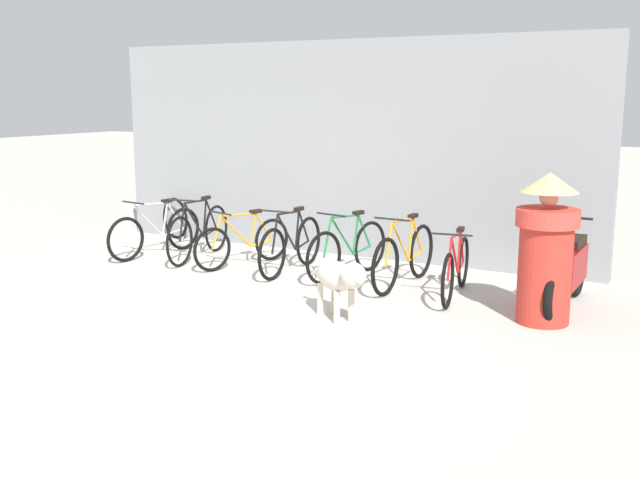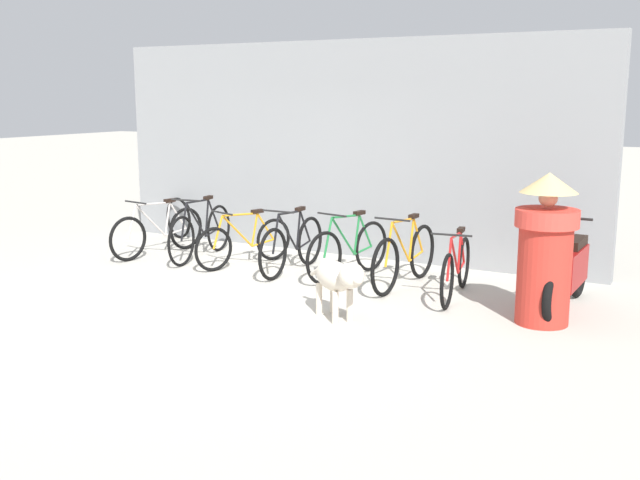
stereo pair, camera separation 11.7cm
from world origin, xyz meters
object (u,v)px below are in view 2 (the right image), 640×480
bicycle_1 (201,232)px  spare_tire_left (178,218)px  bicycle_6 (456,269)px  motorcycle (567,271)px  bicycle_2 (245,242)px  stray_dog (338,278)px  bicycle_5 (405,257)px  bicycle_3 (292,246)px  person_in_robes (545,247)px  bicycle_0 (158,232)px  bicycle_4 (349,250)px

bicycle_1 → spare_tire_left: (-1.28, 1.05, -0.04)m
bicycle_6 → motorcycle: bearing=85.7°
bicycle_1 → bicycle_6: bicycle_1 is taller
bicycle_2 → stray_dog: bearing=73.2°
bicycle_5 → bicycle_2: bearing=-87.4°
bicycle_1 → bicycle_3: size_ratio=1.06×
bicycle_2 → spare_tire_left: 2.39m
bicycle_1 → person_in_robes: (5.05, -0.82, 0.43)m
bicycle_0 → bicycle_2: size_ratio=1.10×
motorcycle → bicycle_6: bearing=-85.2°
bicycle_3 → bicycle_6: bicycle_3 is taller
bicycle_1 → person_in_robes: bearing=72.0°
bicycle_2 → bicycle_3: bearing=107.0°
bicycle_0 → bicycle_4: (3.09, 0.12, 0.02)m
bicycle_3 → motorcycle: motorcycle is taller
bicycle_0 → spare_tire_left: bicycle_0 is taller
spare_tire_left → bicycle_4: bearing=-16.1°
bicycle_3 → person_in_robes: person_in_robes is taller
bicycle_4 → bicycle_5: size_ratio=0.93×
person_in_robes → bicycle_0: bearing=-4.1°
bicycle_0 → motorcycle: (5.87, -0.08, 0.10)m
bicycle_3 → spare_tire_left: bearing=-113.3°
bicycle_4 → spare_tire_left: size_ratio=2.39×
bicycle_6 → bicycle_2: bearing=-101.6°
person_in_robes → bicycle_3: bearing=-8.8°
bicycle_1 → person_in_robes: size_ratio=1.14×
bicycle_2 → bicycle_3: bicycle_3 is taller
bicycle_1 → stray_dog: bearing=52.2°
bicycle_0 → spare_tire_left: bearing=-144.2°
bicycle_5 → stray_dog: bearing=0.6°
bicycle_4 → spare_tire_left: 3.83m
motorcycle → bicycle_1: bearing=-91.1°
bicycle_2 → bicycle_6: size_ratio=0.95×
bicycle_0 → bicycle_1: 0.71m
bicycle_3 → bicycle_5: size_ratio=0.96×
bicycle_3 → bicycle_5: bearing=89.0°
bicycle_1 → bicycle_5: size_ratio=1.02×
bicycle_4 → stray_dog: (0.75, -1.74, 0.10)m
bicycle_2 → stray_dog: 2.86m
bicycle_4 → bicycle_3: bearing=-70.8°
bicycle_4 → bicycle_0: bearing=-75.9°
bicycle_3 → spare_tire_left: (-2.89, 1.16, -0.02)m
bicycle_5 → bicycle_6: 0.75m
bicycle_5 → bicycle_4: bearing=-93.4°
bicycle_5 → bicycle_3: bearing=-86.7°
bicycle_0 → bicycle_5: (3.91, 0.03, 0.03)m
bicycle_0 → bicycle_5: size_ratio=0.98×
bicycle_3 → bicycle_2: bearing=-93.2°
bicycle_5 → spare_tire_left: size_ratio=2.59×
stray_dog → bicycle_4: bearing=147.9°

